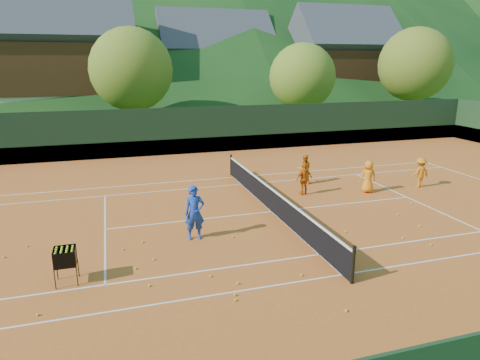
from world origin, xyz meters
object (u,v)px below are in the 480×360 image
object	(u,v)px
ball_hopper	(65,258)
chalet_left	(60,63)
student_d	(420,173)
coach	(195,213)
tennis_net	(272,200)
student_a	(304,169)
chalet_mid	(214,69)
student_b	(304,179)
chalet_right	(341,66)
student_c	(368,177)

from	to	relation	value
ball_hopper	chalet_left	xyz separation A→B (m)	(-2.63, 33.69, 4.88)
student_d	coach	bearing A→B (deg)	12.57
ball_hopper	chalet_left	distance (m)	34.14
tennis_net	chalet_left	xyz separation A→B (m)	(-10.00, 30.00, 5.13)
tennis_net	student_a	bearing A→B (deg)	48.61
ball_hopper	chalet_mid	world-z (taller)	chalet_mid
student_b	chalet_right	world-z (taller)	chalet_right
student_a	tennis_net	bearing A→B (deg)	71.86
ball_hopper	chalet_left	bearing A→B (deg)	94.47
student_d	ball_hopper	xyz separation A→B (m)	(-15.35, -4.90, 0.04)
student_b	student_d	world-z (taller)	student_b
student_a	ball_hopper	distance (m)	12.53
student_b	student_d	xyz separation A→B (m)	(5.79, -0.53, -0.02)
student_b	chalet_left	world-z (taller)	chalet_left
student_b	chalet_right	size ratio (longest dim) A/B	0.12
tennis_net	chalet_mid	xyz separation A→B (m)	(6.00, 34.00, 4.47)
chalet_right	ball_hopper	bearing A→B (deg)	-129.09
tennis_net	chalet_mid	size ratio (longest dim) A/B	0.95
coach	tennis_net	world-z (taller)	coach
coach	student_c	world-z (taller)	coach
coach	student_d	bearing A→B (deg)	16.02
student_c	student_b	bearing A→B (deg)	3.38
student_a	student_b	distance (m)	1.82
coach	student_b	distance (m)	6.65
student_c	student_d	xyz separation A→B (m)	(2.86, 0.03, -0.03)
student_b	ball_hopper	world-z (taller)	student_b
student_b	chalet_left	xyz separation A→B (m)	(-12.19, 28.26, 4.89)
student_a	tennis_net	distance (m)	4.51
chalet_left	student_d	bearing A→B (deg)	-58.02
chalet_left	ball_hopper	bearing A→B (deg)	-85.53
student_b	chalet_left	distance (m)	31.17
ball_hopper	chalet_mid	distance (m)	40.21
student_d	chalet_right	world-z (taller)	chalet_right
student_d	chalet_left	distance (m)	34.30
student_a	chalet_right	xyz separation A→B (m)	(17.02, 26.62, 4.51)
chalet_right	chalet_mid	bearing A→B (deg)	164.05
student_b	student_c	distance (m)	2.98
chalet_mid	chalet_right	bearing A→B (deg)	-15.95
ball_hopper	chalet_right	size ratio (longest dim) A/B	0.08
student_d	tennis_net	size ratio (longest dim) A/B	0.12
coach	student_a	world-z (taller)	coach
ball_hopper	student_c	bearing A→B (deg)	21.31
chalet_left	chalet_right	size ratio (longest dim) A/B	1.16
student_d	chalet_mid	xyz separation A→B (m)	(-1.98, 32.79, 4.26)
student_d	chalet_left	world-z (taller)	chalet_left
coach	chalet_right	bearing A→B (deg)	55.05
tennis_net	chalet_left	size ratio (longest dim) A/B	0.87
chalet_left	chalet_mid	distance (m)	16.51
ball_hopper	chalet_left	size ratio (longest dim) A/B	0.07
student_d	chalet_mid	distance (m)	33.13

